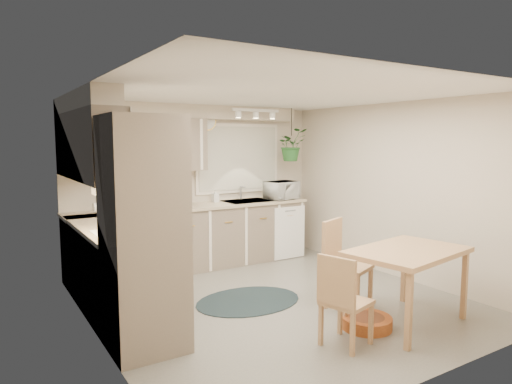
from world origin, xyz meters
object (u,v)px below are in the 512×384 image
Objects in this scene: chair_back at (349,264)px; braided_rug at (248,301)px; chair_left at (347,299)px; microwave at (282,188)px; dining_table at (406,286)px; pet_bed at (366,322)px.

braided_rug is (-0.87, 0.75, -0.49)m from chair_back.
chair_left reaches higher than braided_rug.
chair_back is 1.25m from braided_rug.
braided_rug is (-0.17, 1.46, -0.43)m from chair_left.
braided_rug is 2.44m from microwave.
dining_table is at bearing -112.92° from microwave.
chair_back reaches higher than dining_table.
braided_rug is at bearing -63.36° from chair_back.
chair_left is 0.88× the size of chair_back.
chair_left is at bearing -83.23° from braided_rug.
chair_back is 1.93× the size of pet_bed.
chair_back is 1.89× the size of microwave.
dining_table is 0.97× the size of braided_rug.
dining_table is 1.25× the size of chair_back.
dining_table is 0.56m from pet_bed.
dining_table is 1.43× the size of chair_left.
microwave is at bearing -129.05° from chair_back.
microwave is at bearing 80.38° from dining_table.
chair_back is 0.74m from pet_bed.
microwave reaches higher than pet_bed.
chair_back reaches higher than chair_left.
braided_rug is at bearing 126.90° from dining_table.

